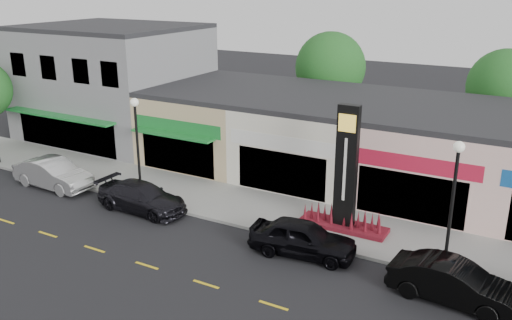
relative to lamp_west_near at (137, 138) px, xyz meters
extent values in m
plane|color=black|center=(8.00, -2.50, -3.48)|extent=(120.00, 120.00, 0.00)
cube|color=gray|center=(8.00, 1.85, -3.40)|extent=(52.00, 4.30, 0.15)
cube|color=gray|center=(8.00, -0.40, -3.40)|extent=(52.00, 0.20, 0.15)
cube|color=slate|center=(-10.00, 9.00, 0.52)|extent=(12.00, 10.00, 8.00)
cube|color=#262628|center=(-10.00, 9.00, 4.67)|extent=(12.00, 10.00, 0.30)
cube|color=black|center=(-10.00, 4.05, -2.08)|extent=(9.00, 0.10, 2.40)
cube|color=#1B7A2F|center=(-10.00, 3.55, -0.78)|extent=(9.50, 1.00, 0.14)
cube|color=black|center=(-14.00, 4.05, 2.32)|extent=(1.40, 0.10, 1.60)
cube|color=black|center=(-11.00, 4.05, 2.32)|extent=(1.40, 0.10, 1.60)
cube|color=black|center=(-8.00, 4.05, 2.32)|extent=(1.40, 0.10, 1.60)
cube|color=black|center=(-5.50, 4.05, 2.32)|extent=(1.40, 0.10, 1.60)
cube|color=tan|center=(-0.50, 9.00, -1.23)|extent=(7.00, 10.00, 4.50)
cube|color=#262628|center=(-0.50, 9.00, 1.17)|extent=(7.00, 10.00, 0.30)
cube|color=black|center=(-0.50, 4.05, -2.08)|extent=(5.25, 0.10, 2.40)
cube|color=#1B7A2F|center=(-0.50, 4.05, -0.38)|extent=(6.30, 0.12, 0.80)
cube|color=#1B7A2F|center=(-0.50, 3.60, -0.78)|extent=(5.60, 0.90, 0.12)
cube|color=beige|center=(6.50, 9.00, -1.23)|extent=(7.00, 10.00, 4.50)
cube|color=#262628|center=(6.50, 9.00, 1.17)|extent=(7.00, 10.00, 0.30)
cube|color=black|center=(6.50, 4.05, -2.08)|extent=(5.25, 0.10, 2.40)
cube|color=silver|center=(6.50, 4.05, -0.38)|extent=(6.30, 0.12, 0.80)
cube|color=beige|center=(13.50, 9.00, -1.23)|extent=(7.00, 10.00, 4.50)
cube|color=#262628|center=(13.50, 9.00, 1.17)|extent=(7.00, 10.00, 0.30)
cube|color=black|center=(13.50, 4.05, -2.08)|extent=(5.25, 0.10, 2.40)
cube|color=red|center=(13.50, 4.05, -0.38)|extent=(6.30, 0.12, 0.80)
cylinder|color=#382619|center=(4.00, 17.00, -1.90)|extent=(0.36, 0.36, 3.15)
sphere|color=#195019|center=(4.00, 17.00, 1.75)|extent=(5.20, 5.20, 5.20)
cylinder|color=#382619|center=(16.00, 17.00, -1.99)|extent=(0.36, 0.36, 2.97)
sphere|color=#195019|center=(16.00, 17.00, 1.42)|extent=(4.80, 4.80, 4.80)
cylinder|color=black|center=(0.00, 0.00, -3.18)|extent=(0.32, 0.32, 0.30)
cylinder|color=black|center=(0.00, 0.00, -0.68)|extent=(0.14, 0.14, 5.00)
sphere|color=silver|center=(0.00, 0.00, 1.92)|extent=(0.44, 0.44, 0.44)
cylinder|color=black|center=(16.00, 0.00, -3.18)|extent=(0.32, 0.32, 0.30)
cylinder|color=black|center=(16.00, 0.00, -0.68)|extent=(0.14, 0.14, 5.00)
sphere|color=silver|center=(16.00, 0.00, 1.92)|extent=(0.44, 0.44, 0.44)
cube|color=maroon|center=(11.00, 1.70, -3.23)|extent=(4.20, 1.30, 0.20)
cube|color=black|center=(11.00, 1.70, -0.33)|extent=(1.00, 0.40, 6.00)
cube|color=yellow|center=(11.00, 1.48, 1.87)|extent=(0.80, 0.05, 0.80)
cube|color=silver|center=(11.00, 1.48, -0.33)|extent=(0.12, 0.04, 3.00)
imported|color=#BBBBBB|center=(-5.54, -1.07, -2.64)|extent=(1.92, 5.13, 1.67)
imported|color=black|center=(1.05, -1.13, -2.74)|extent=(2.15, 5.09, 1.46)
imported|color=black|center=(10.29, -1.41, -2.68)|extent=(2.41, 4.85, 1.59)
imported|color=black|center=(16.69, -1.99, -2.69)|extent=(2.05, 4.89, 1.57)
camera|label=1|loc=(18.84, -20.84, 7.96)|focal=38.00mm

